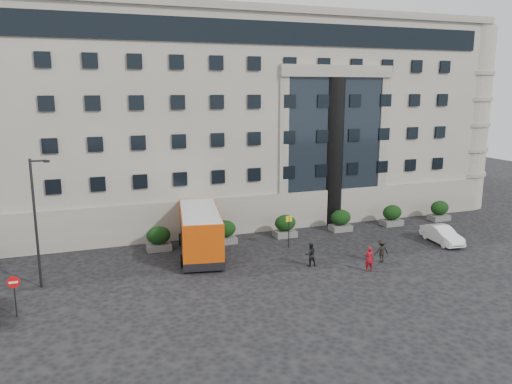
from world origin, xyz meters
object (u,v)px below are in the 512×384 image
Objects in this scene: hedge_c at (285,226)px; hedge_d at (341,220)px; bus_stop_sign at (289,226)px; red_truck at (5,225)px; hedge_a at (159,238)px; pedestrian_a at (369,259)px; street_lamp at (36,219)px; hedge_f at (439,210)px; pedestrian_b at (310,254)px; hedge_b at (225,232)px; white_taxi at (442,235)px; no_entry_sign at (14,288)px; hedge_e at (392,215)px; minibus at (200,230)px; pedestrian_c at (381,251)px.

hedge_c is 5.20m from hedge_d.
bus_stop_sign is (-6.10, -2.80, 0.80)m from hedge_d.
bus_stop_sign is 0.42× the size of red_truck.
pedestrian_a is (12.54, -9.26, -0.08)m from hedge_a.
hedge_f is at bearing 8.05° from street_lamp.
hedge_f is at bearing -155.01° from pedestrian_b.
hedge_b is 8.13m from pedestrian_b.
pedestrian_b is at bearing -92.98° from bus_stop_sign.
red_truck reaches higher than hedge_c.
hedge_d is 0.73× the size of bus_stop_sign.
hedge_b is at bearing 180.00° from hedge_c.
white_taxi is at bearing -143.86° from pedestrian_a.
no_entry_sign is at bearing -86.82° from red_truck.
hedge_e is 18.22m from minibus.
minibus is (-18.08, -2.08, 0.92)m from hedge_e.
hedge_f is at bearing 56.58° from white_taxi.
hedge_b is (5.20, 0.00, 0.00)m from hedge_a.
pedestrian_a is at bearing -64.81° from bus_stop_sign.
no_entry_sign is 0.28× the size of minibus.
hedge_a is 9.89m from street_lamp.
red_truck is at bearing -29.24° from pedestrian_b.
minibus is (-12.88, -2.08, 0.92)m from hedge_d.
no_entry_sign is at bearing -140.01° from minibus.
hedge_b is 17.22m from white_taxi.
hedge_c is 0.44× the size of white_taxi.
street_lamp is (-28.74, -4.80, 3.44)m from hedge_e.
street_lamp is at bearing 2.72° from pedestrian_a.
hedge_c is at bearing 180.00° from hedge_e.
no_entry_sign is (-19.40, -8.84, 0.72)m from hedge_c.
hedge_a is 0.30× the size of red_truck.
minibus is (-2.48, -2.08, 0.92)m from hedge_b.
hedge_a is at bearing 180.00° from hedge_e.
pedestrian_b is (-12.12, -1.21, 0.14)m from white_taxi.
hedge_a is 1.00× the size of hedge_d.
red_truck reaches higher than pedestrian_a.
street_lamp is at bearing -78.06° from red_truck.
no_entry_sign is (-18.50, -6.04, -0.08)m from bus_stop_sign.
pedestrian_c is at bearing -32.75° from red_truck.
hedge_b and hedge_f have the same top height.
hedge_f is (26.00, 0.00, 0.00)m from hedge_a.
hedge_a is 10.40m from hedge_c.
hedge_e is at bearing -116.76° from pedestrian_a.
white_taxi is at bearing -27.90° from hedge_c.
hedge_f is 1.08× the size of pedestrian_a.
bus_stop_sign is 0.61× the size of white_taxi.
hedge_a is at bearing 180.00° from hedge_b.
hedge_b is 1.08× the size of pedestrian_a.
hedge_a is 15.60m from hedge_d.
hedge_f is 0.73× the size of bus_stop_sign.
no_entry_sign is at bearing 7.82° from pedestrian_b.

